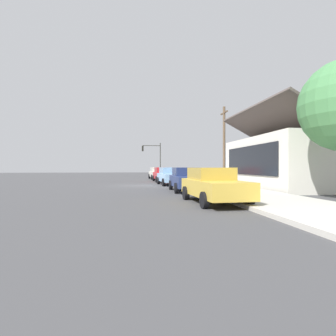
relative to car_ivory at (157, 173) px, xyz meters
name	(u,v)px	position (x,y,z in m)	size (l,w,h in m)	color
ground_plane	(140,186)	(12.77, -2.81, -0.82)	(120.00, 120.00, 0.00)	#424244
sidewalk_curb	(202,184)	(12.77, 2.79, -0.74)	(60.00, 4.20, 0.16)	beige
car_ivory	(157,173)	(0.00, 0.00, 0.00)	(4.77, 2.22, 1.59)	silver
car_cherry	(163,174)	(6.48, -0.05, 0.00)	(4.73, 2.06, 1.59)	red
car_skyblue	(170,176)	(12.21, -0.07, 0.00)	(4.62, 2.16, 1.59)	#8CB7E0
car_navy	(186,179)	(18.70, 0.06, 0.00)	(4.63, 2.09, 1.59)	navy
car_mustard	(213,185)	(24.66, 0.04, 0.00)	(4.80, 2.23, 1.59)	gold
storefront_building	(298,161)	(17.21, 9.17, 1.26)	(10.68, 8.25, 6.09)	silver
traffic_light_main	(153,154)	(-3.40, -0.27, 2.67)	(0.37, 2.79, 5.20)	#383833
utility_pole_wooden	(224,143)	(11.19, 5.39, 3.11)	(1.80, 0.24, 7.50)	brown
fire_hydrant_red	(209,184)	(19.54, 1.39, -0.32)	(0.22, 0.22, 0.71)	red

